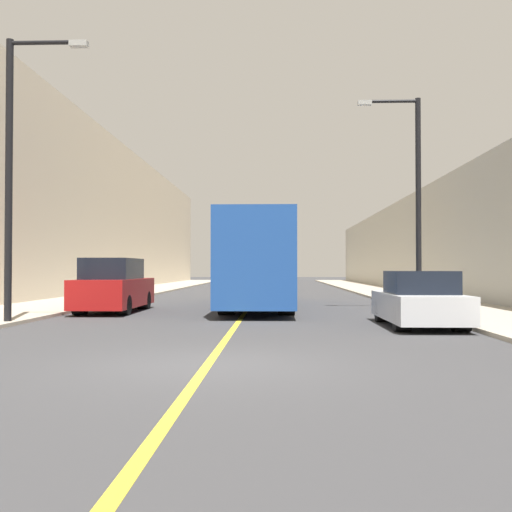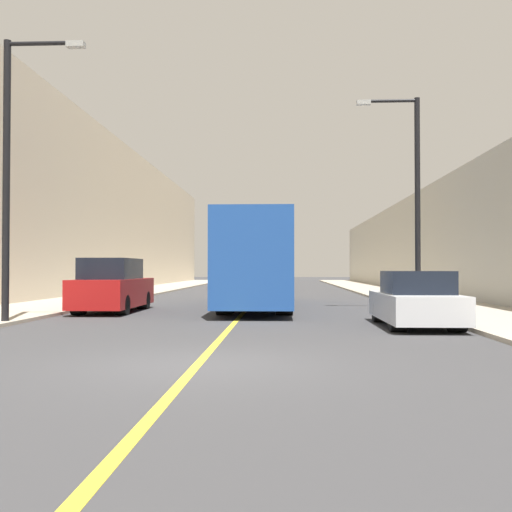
% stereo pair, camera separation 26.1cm
% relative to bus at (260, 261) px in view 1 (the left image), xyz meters
% --- Properties ---
extents(ground_plane, '(200.00, 200.00, 0.00)m').
position_rel_bus_xyz_m(ground_plane, '(-0.44, -14.37, -1.85)').
color(ground_plane, '#38383A').
extents(sidewalk_left, '(3.83, 72.00, 0.11)m').
position_rel_bus_xyz_m(sidewalk_left, '(-8.35, 15.63, -1.80)').
color(sidewalk_left, '#A89E8C').
rests_on(sidewalk_left, ground).
extents(sidewalk_right, '(3.83, 72.00, 0.11)m').
position_rel_bus_xyz_m(sidewalk_right, '(7.46, 15.63, -1.80)').
color(sidewalk_right, '#A89E8C').
rests_on(sidewalk_right, ground).
extents(building_row_left, '(4.00, 72.00, 10.47)m').
position_rel_bus_xyz_m(building_row_left, '(-12.27, 15.63, 3.38)').
color(building_row_left, beige).
rests_on(building_row_left, ground).
extents(building_row_right, '(4.00, 72.00, 6.40)m').
position_rel_bus_xyz_m(building_row_right, '(11.38, 15.63, 1.35)').
color(building_row_right, '#B7B2A3').
rests_on(building_row_right, ground).
extents(road_center_line, '(0.16, 72.00, 0.01)m').
position_rel_bus_xyz_m(road_center_line, '(-0.44, 15.63, -1.85)').
color(road_center_line, gold).
rests_on(road_center_line, ground).
extents(bus, '(2.56, 12.86, 3.46)m').
position_rel_bus_xyz_m(bus, '(0.00, 0.00, 0.00)').
color(bus, '#1E4793').
rests_on(bus, ground).
extents(parked_suv_left, '(1.87, 4.96, 1.92)m').
position_rel_bus_xyz_m(parked_suv_left, '(-5.15, -2.82, -0.96)').
color(parked_suv_left, maroon).
rests_on(parked_suv_left, ground).
extents(car_right_near, '(1.83, 4.32, 1.49)m').
position_rel_bus_xyz_m(car_right_near, '(4.48, -7.87, -1.18)').
color(car_right_near, silver).
rests_on(car_right_near, ground).
extents(street_lamp_left, '(2.29, 0.24, 7.82)m').
position_rel_bus_xyz_m(street_lamp_left, '(-6.56, -7.77, 2.66)').
color(street_lamp_left, black).
rests_on(street_lamp_left, sidewalk_left).
extents(street_lamp_right, '(2.29, 0.24, 7.68)m').
position_rel_bus_xyz_m(street_lamp_right, '(5.67, -2.07, 2.59)').
color(street_lamp_right, black).
rests_on(street_lamp_right, sidewalk_right).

